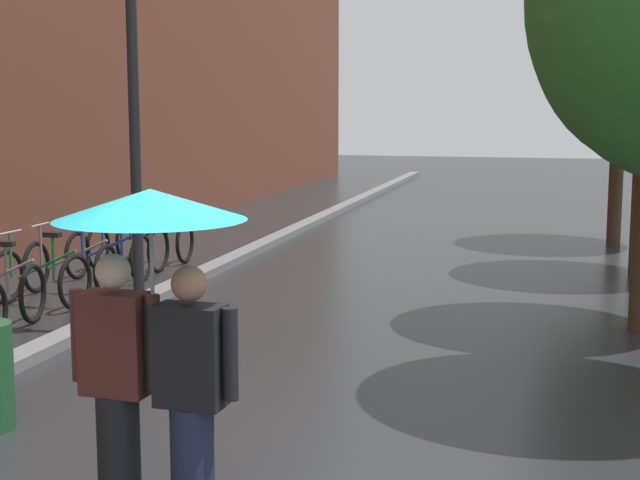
# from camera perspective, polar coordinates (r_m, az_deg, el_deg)

# --- Properties ---
(kerb_strip) EXTENTS (0.30, 36.00, 0.12)m
(kerb_strip) POSITION_cam_1_polar(r_m,az_deg,el_deg) (16.24, -3.96, -0.52)
(kerb_strip) COLOR slate
(kerb_strip) RESTS_ON ground
(street_tree_3) EXTENTS (2.81, 2.81, 5.22)m
(street_tree_3) POSITION_cam_1_polar(r_m,az_deg,el_deg) (17.57, 17.83, 10.98)
(street_tree_3) COLOR #473323
(street_tree_3) RESTS_ON ground
(parked_bicycle_3) EXTENTS (1.14, 0.79, 0.96)m
(parked_bicycle_3) POSITION_cam_1_polar(r_m,az_deg,el_deg) (12.31, -16.60, -2.20)
(parked_bicycle_3) COLOR black
(parked_bicycle_3) RESTS_ON ground
(parked_bicycle_4) EXTENTS (1.10, 0.74, 0.96)m
(parked_bicycle_4) POSITION_cam_1_polar(r_m,az_deg,el_deg) (13.01, -14.86, -1.58)
(parked_bicycle_4) COLOR black
(parked_bicycle_4) RESTS_ON ground
(parked_bicycle_5) EXTENTS (1.10, 0.72, 0.96)m
(parked_bicycle_5) POSITION_cam_1_polar(r_m,az_deg,el_deg) (13.86, -12.67, -0.91)
(parked_bicycle_5) COLOR black
(parked_bicycle_5) RESTS_ON ground
(parked_bicycle_6) EXTENTS (1.10, 0.73, 0.96)m
(parked_bicycle_6) POSITION_cam_1_polar(r_m,az_deg,el_deg) (14.64, -11.57, -0.39)
(parked_bicycle_6) COLOR black
(parked_bicycle_6) RESTS_ON ground
(parked_bicycle_7) EXTENTS (1.09, 0.72, 0.96)m
(parked_bicycle_7) POSITION_cam_1_polar(r_m,az_deg,el_deg) (15.35, -9.97, 0.05)
(parked_bicycle_7) COLOR black
(parked_bicycle_7) RESTS_ON ground
(couple_under_umbrella) EXTENTS (1.12, 1.12, 2.06)m
(couple_under_umbrella) POSITION_cam_1_polar(r_m,az_deg,el_deg) (5.57, -10.16, -3.99)
(couple_under_umbrella) COLOR black
(couple_under_umbrella) RESTS_ON ground
(street_lamp_post) EXTENTS (0.24, 0.24, 4.16)m
(street_lamp_post) POSITION_cam_1_polar(r_m,az_deg,el_deg) (10.40, -11.20, 7.58)
(street_lamp_post) COLOR black
(street_lamp_post) RESTS_ON ground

